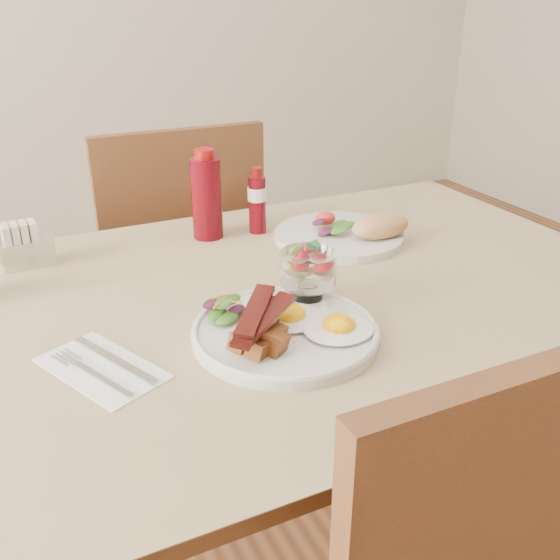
{
  "coord_description": "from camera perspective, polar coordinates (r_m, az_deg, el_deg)",
  "views": [
    {
      "loc": [
        -0.42,
        -0.87,
        1.23
      ],
      "look_at": [
        -0.04,
        -0.08,
        0.82
      ],
      "focal_mm": 40.0,
      "sensor_mm": 36.0,
      "label": 1
    }
  ],
  "objects": [
    {
      "name": "side_salad",
      "position": [
        0.95,
        -5.08,
        -2.72
      ],
      "size": [
        0.07,
        0.07,
        0.04
      ],
      "rotation": [
        0.0,
        0.0,
        -0.43
      ],
      "color": "#204913",
      "rests_on": "main_plate"
    },
    {
      "name": "fried_eggs",
      "position": [
        0.93,
        3.13,
        -3.83
      ],
      "size": [
        0.18,
        0.18,
        0.03
      ],
      "rotation": [
        0.0,
        0.0,
        -0.26
      ],
      "color": "white",
      "rests_on": "main_plate"
    },
    {
      "name": "ketchup_bottle",
      "position": [
        1.3,
        -6.73,
        7.57
      ],
      "size": [
        0.08,
        0.08,
        0.19
      ],
      "rotation": [
        0.0,
        0.0,
        -0.23
      ],
      "color": "#4F040C",
      "rests_on": "table"
    },
    {
      "name": "hot_sauce_bottle",
      "position": [
        1.32,
        -2.1,
        7.19
      ],
      "size": [
        0.05,
        0.05,
        0.14
      ],
      "rotation": [
        0.0,
        0.0,
        -0.3
      ],
      "color": "#4F040C",
      "rests_on": "table"
    },
    {
      "name": "main_plate",
      "position": [
        0.93,
        0.49,
        -4.86
      ],
      "size": [
        0.28,
        0.28,
        0.02
      ],
      "primitive_type": "cylinder",
      "color": "silver",
      "rests_on": "table"
    },
    {
      "name": "sugar_caddy",
      "position": [
        1.26,
        -22.25,
        2.74
      ],
      "size": [
        0.1,
        0.06,
        0.09
      ],
      "rotation": [
        0.0,
        0.0,
        0.05
      ],
      "color": "silver",
      "rests_on": "table"
    },
    {
      "name": "napkin_cutlery",
      "position": [
        0.9,
        -15.88,
        -7.68
      ],
      "size": [
        0.17,
        0.21,
        0.01
      ],
      "rotation": [
        0.0,
        0.0,
        0.43
      ],
      "color": "white",
      "rests_on": "table"
    },
    {
      "name": "fruit_cup",
      "position": [
        1.0,
        2.56,
        1.07
      ],
      "size": [
        0.09,
        0.09,
        0.09
      ],
      "rotation": [
        0.0,
        0.0,
        -0.06
      ],
      "color": "white",
      "rests_on": "main_plate"
    },
    {
      "name": "chair_far",
      "position": [
        1.73,
        -9.48,
        0.9
      ],
      "size": [
        0.42,
        0.42,
        0.93
      ],
      "color": "brown",
      "rests_on": "ground"
    },
    {
      "name": "second_plate",
      "position": [
        1.3,
        6.29,
        4.35
      ],
      "size": [
        0.27,
        0.27,
        0.07
      ],
      "rotation": [
        0.0,
        0.0,
        -0.32
      ],
      "color": "silver",
      "rests_on": "table"
    },
    {
      "name": "table",
      "position": [
        1.11,
        0.05,
        -5.24
      ],
      "size": [
        1.33,
        0.88,
        0.75
      ],
      "color": "brown",
      "rests_on": "ground"
    },
    {
      "name": "bacon_potato_pile",
      "position": [
        0.87,
        -1.69,
        -4.51
      ],
      "size": [
        0.13,
        0.12,
        0.06
      ],
      "rotation": [
        0.0,
        0.0,
        0.32
      ],
      "color": "brown",
      "rests_on": "main_plate"
    }
  ]
}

